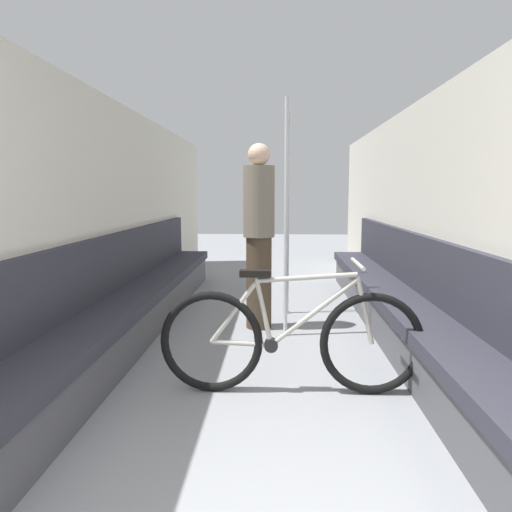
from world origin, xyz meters
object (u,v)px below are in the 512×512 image
Objects in this scene: grab_pole_far at (288,218)px; passenger_standing at (259,234)px; bicycle at (291,340)px; grab_pole_near at (286,222)px; bench_seat_row_left at (133,304)px; bench_seat_row_right at (401,307)px.

grab_pole_far is 1.21× the size of passenger_standing.
grab_pole_far is 0.68m from passenger_standing.
bicycle is at bearing -90.36° from grab_pole_far.
grab_pole_near is at bearing -91.98° from grab_pole_far.
bench_seat_row_right is (2.44, 0.00, 0.00)m from bench_seat_row_left.
bench_seat_row_left is 1.59m from grab_pole_near.
bench_seat_row_right is at bearing -43.12° from grab_pole_far.
passenger_standing is (-0.29, -0.60, -0.13)m from grab_pole_far.
bench_seat_row_left is at bearing -146.64° from grab_pole_far.
bench_seat_row_left is 1.35m from passenger_standing.
bicycle is (1.42, -1.26, 0.06)m from bench_seat_row_left.
bench_seat_row_left is at bearing -176.77° from grab_pole_near.
bicycle is (-1.02, -1.26, 0.06)m from bench_seat_row_right.
grab_pole_far is (-1.01, 0.94, 0.75)m from bench_seat_row_right.
passenger_standing reaches higher than bicycle.
grab_pole_far is (1.43, 0.94, 0.75)m from bench_seat_row_left.
grab_pole_near reaches higher than passenger_standing.
passenger_standing is at bearing -115.34° from grab_pole_far.
bench_seat_row_left is 2.80× the size of grab_pole_far.
grab_pole_near reaches higher than bench_seat_row_left.
bench_seat_row_right is at bearing -4.37° from grab_pole_near.
grab_pole_far is at bearing 33.36° from bench_seat_row_left.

